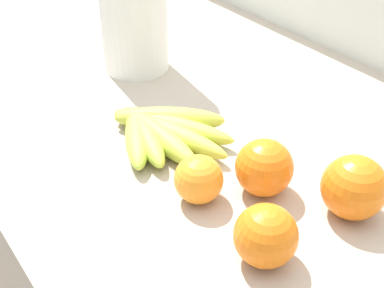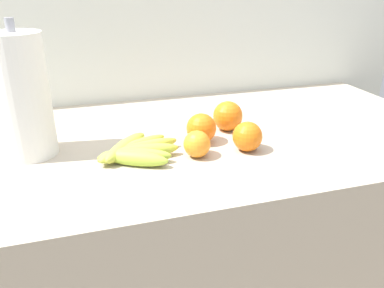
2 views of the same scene
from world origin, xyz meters
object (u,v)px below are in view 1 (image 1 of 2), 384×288
Objects in this scene: orange_far_right at (266,236)px; orange_back_right at (199,179)px; orange_center at (264,168)px; banana_bunch at (160,130)px; orange_back_left at (354,187)px.

orange_back_right is at bearing 179.18° from orange_far_right.
orange_far_right is 0.96× the size of orange_center.
orange_back_left is (0.28, 0.11, 0.02)m from banana_bunch.
banana_bunch is 2.88× the size of orange_far_right.
orange_far_right is 0.13m from orange_center.
orange_back_right is (-0.13, 0.00, -0.00)m from orange_far_right.
banana_bunch is 0.30m from orange_back_left.
orange_back_right is 0.20m from orange_back_left.
banana_bunch is 0.28m from orange_far_right.
orange_back_right is at bearing -12.55° from banana_bunch.
banana_bunch is 2.75× the size of orange_center.
orange_far_right is at bearing -0.82° from orange_back_right.
orange_center is at bearing 65.27° from orange_back_right.
orange_center is at bearing -147.89° from orange_back_left.
orange_center is at bearing 14.71° from banana_bunch.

